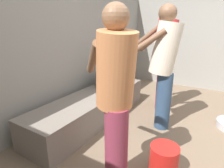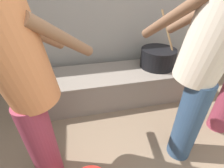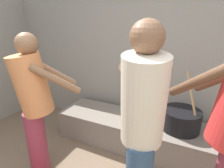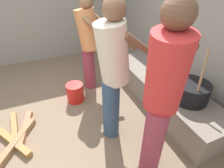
# 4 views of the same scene
# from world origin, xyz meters

# --- Properties ---
(block_enclosure_rear) EXTENTS (5.23, 0.20, 2.02)m
(block_enclosure_rear) POSITION_xyz_m (0.00, 2.27, 1.01)
(block_enclosure_rear) COLOR gray
(block_enclosure_rear) RESTS_ON ground_plane
(hearth_ledge) EXTENTS (2.20, 0.60, 0.39)m
(hearth_ledge) POSITION_xyz_m (-0.04, 1.75, 0.20)
(hearth_ledge) COLOR slate
(hearth_ledge) RESTS_ON ground_plane
(cooking_pot_main) EXTENTS (0.45, 0.45, 0.70)m
(cooking_pot_main) POSITION_xyz_m (0.45, 1.78, 0.51)
(cooking_pot_main) COLOR black
(cooking_pot_main) RESTS_ON hearth_ledge
(cook_in_orange_shirt) EXTENTS (0.67, 0.68, 1.51)m
(cook_in_orange_shirt) POSITION_xyz_m (-0.87, 0.88, 0.86)
(cook_in_orange_shirt) COLOR #8C3347
(cook_in_orange_shirt) RESTS_ON ground_plane
(cook_in_cream_shirt) EXTENTS (0.50, 0.73, 1.61)m
(cook_in_cream_shirt) POSITION_xyz_m (0.24, 0.82, 0.92)
(cook_in_cream_shirt) COLOR navy
(cook_in_cream_shirt) RESTS_ON ground_plane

